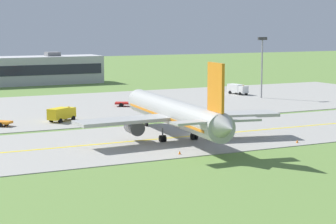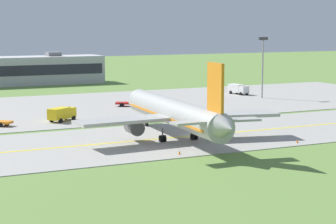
% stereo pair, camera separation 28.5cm
% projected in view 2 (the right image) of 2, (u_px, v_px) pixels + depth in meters
% --- Properties ---
extents(ground_plane, '(500.00, 500.00, 0.00)m').
position_uv_depth(ground_plane, '(196.00, 136.00, 101.56)').
color(ground_plane, olive).
extents(taxiway_strip, '(240.00, 28.00, 0.10)m').
position_uv_depth(taxiway_strip, '(196.00, 136.00, 101.56)').
color(taxiway_strip, '#9E9B93').
rests_on(taxiway_strip, ground).
extents(apron_pad, '(140.00, 52.00, 0.10)m').
position_uv_depth(apron_pad, '(145.00, 104.00, 143.25)').
color(apron_pad, '#9E9B93').
rests_on(apron_pad, ground).
extents(taxiway_centreline, '(220.00, 0.60, 0.01)m').
position_uv_depth(taxiway_centreline, '(196.00, 136.00, 101.55)').
color(taxiway_centreline, yellow).
rests_on(taxiway_centreline, taxiway_strip).
extents(airplane_lead, '(32.38, 39.66, 12.70)m').
position_uv_depth(airplane_lead, '(175.00, 113.00, 98.09)').
color(airplane_lead, '#ADADA8').
rests_on(airplane_lead, ground).
extents(service_truck_baggage, '(6.62, 4.81, 2.59)m').
position_uv_depth(service_truck_baggage, '(135.00, 101.00, 137.85)').
color(service_truck_baggage, red).
rests_on(service_truck_baggage, ground).
extents(service_truck_catering, '(3.00, 6.23, 2.60)m').
position_uv_depth(service_truck_catering, '(238.00, 89.00, 161.63)').
color(service_truck_catering, silver).
rests_on(service_truck_catering, ground).
extents(service_truck_pushback, '(6.11, 5.08, 2.60)m').
position_uv_depth(service_truck_pushback, '(62.00, 113.00, 116.61)').
color(service_truck_pushback, yellow).
rests_on(service_truck_pushback, ground).
extents(terminal_building, '(47.71, 11.56, 9.47)m').
position_uv_depth(terminal_building, '(22.00, 71.00, 188.15)').
color(terminal_building, '#B2B2B7').
rests_on(terminal_building, ground).
extents(apron_light_mast, '(2.40, 0.50, 14.70)m').
position_uv_depth(apron_light_mast, '(263.00, 60.00, 152.64)').
color(apron_light_mast, gray).
rests_on(apron_light_mast, ground).
extents(traffic_cone_near_edge, '(0.44, 0.44, 0.60)m').
position_uv_depth(traffic_cone_near_edge, '(297.00, 141.00, 95.40)').
color(traffic_cone_near_edge, orange).
rests_on(traffic_cone_near_edge, ground).
extents(traffic_cone_mid_edge, '(0.44, 0.44, 0.60)m').
position_uv_depth(traffic_cone_mid_edge, '(179.00, 153.00, 86.94)').
color(traffic_cone_mid_edge, orange).
rests_on(traffic_cone_mid_edge, ground).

